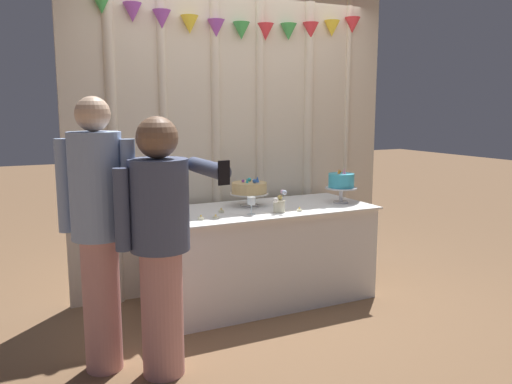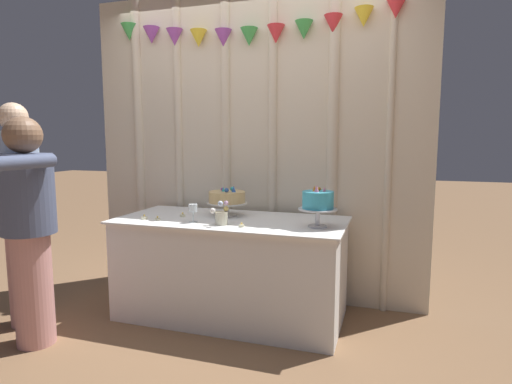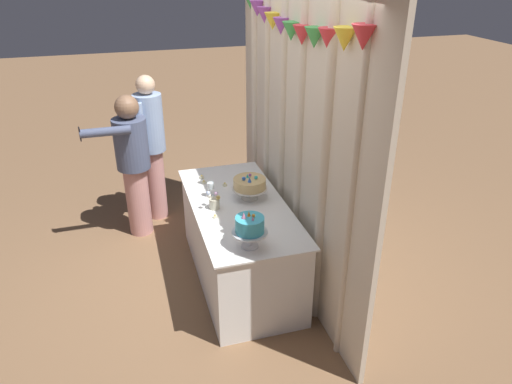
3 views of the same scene
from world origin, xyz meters
The scene contains 13 objects.
ground_plane centered at (0.00, 0.00, 0.00)m, with size 24.00×24.00×0.00m, color #846042.
draped_curtain centered at (-0.02, 0.59, 1.37)m, with size 2.94×0.15×2.61m.
cake_table centered at (0.00, 0.10, 0.39)m, with size 1.74×0.81×0.77m.
cake_display_nearleft centered at (-0.08, 0.22, 0.91)m, with size 0.32×0.32×0.24m.
cake_display_nearright centered at (0.68, 0.01, 0.95)m, with size 0.27×0.27×0.30m.
wine_glass centered at (-0.22, -0.10, 0.87)m, with size 0.06×0.06×0.13m.
flower_vase centered at (0.01, -0.12, 0.83)m, with size 0.12×0.12×0.18m.
tealight_far_left centered at (-0.62, -0.11, 0.78)m, with size 0.05×0.05×0.04m.
tealight_near_left centered at (-0.51, -0.11, 0.78)m, with size 0.04×0.04×0.03m.
tealight_near_right centered at (-0.39, 0.07, 0.78)m, with size 0.04×0.04×0.04m.
tealight_far_right centered at (0.18, -0.15, 0.78)m, with size 0.04×0.04×0.03m.
guest_man_pink_jacket centered at (-1.40, -0.51, 0.90)m, with size 0.42×0.42×1.63m.
guest_girl_blue_dress centered at (-1.09, -0.73, 0.83)m, with size 0.51×0.64×1.52m.
Camera 3 is at (3.58, -0.80, 2.74)m, focal length 33.58 mm.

